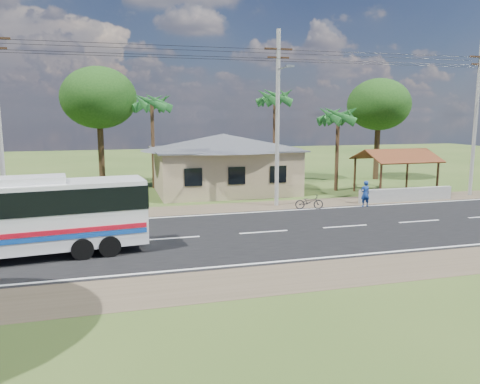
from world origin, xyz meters
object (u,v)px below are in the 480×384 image
Objects in this scene: person at (365,194)px; coach_bus at (8,214)px; motorcycle at (309,202)px; waiting_shed at (396,157)px.

coach_bus is at bearing 15.21° from person.
waiting_shed is at bearing -52.74° from motorcycle.
motorcycle is 3.74m from person.
motorcycle is (-8.45, -3.68, -2.27)m from waiting_shed.
coach_bus reaches higher than person.
person is at bearing 10.94° from coach_bus.
motorcycle is at bearing 15.61° from coach_bus.
person is at bearing -80.78° from motorcycle.
motorcycle is (15.81, 6.40, -1.47)m from coach_bus.
coach_bus reaches higher than motorcycle.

